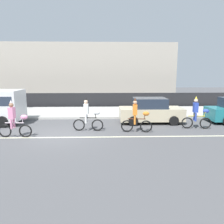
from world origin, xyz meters
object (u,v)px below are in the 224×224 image
Objects in this scene: parade_cyclist_zebra at (88,116)px; parade_cyclist_orange at (137,117)px; parade_cyclist_cobalt at (197,115)px; parade_cyclist_pink at (15,121)px; parked_car_beige at (150,111)px.

parade_cyclist_orange is (2.69, -0.38, 0.00)m from parade_cyclist_zebra.
parade_cyclist_orange is 1.00× the size of parade_cyclist_cobalt.
parade_cyclist_zebra is at bearing 18.11° from parade_cyclist_pink.
parade_cyclist_cobalt is at bearing 2.65° from parade_cyclist_zebra.
parade_cyclist_orange and parade_cyclist_cobalt have the same top height.
parade_cyclist_pink is 1.00× the size of parade_cyclist_zebra.
parade_cyclist_zebra is at bearing -177.35° from parade_cyclist_cobalt.
parade_cyclist_orange is 0.47× the size of parked_car_beige.
parade_cyclist_zebra is (3.60, 1.18, 0.00)m from parade_cyclist_pink.
parade_cyclist_pink is at bearing -171.57° from parade_cyclist_cobalt.
parade_cyclist_pink and parade_cyclist_orange have the same top height.
parade_cyclist_orange is at bearing -169.46° from parade_cyclist_cobalt.
parade_cyclist_cobalt is at bearing -35.22° from parked_car_beige.
parade_cyclist_orange is 3.69m from parade_cyclist_cobalt.
parade_cyclist_zebra is 0.47× the size of parked_car_beige.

